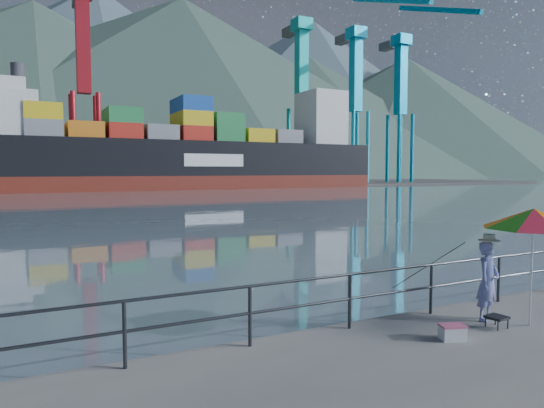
{
  "coord_description": "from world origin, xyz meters",
  "views": [
    {
      "loc": [
        -4.2,
        -5.42,
        2.9
      ],
      "look_at": [
        1.58,
        6.0,
        2.0
      ],
      "focal_mm": 32.0,
      "sensor_mm": 36.0,
      "label": 1
    }
  ],
  "objects": [
    {
      "name": "container_stacks",
      "position": [
        34.56,
        93.42,
        3.18
      ],
      "size": [
        58.0,
        5.4,
        7.8
      ],
      "color": "#267F3F",
      "rests_on": "ground"
    },
    {
      "name": "folding_stool",
      "position": [
        3.43,
        0.49,
        0.12
      ],
      "size": [
        0.37,
        0.37,
        0.22
      ],
      "color": "black",
      "rests_on": "ground"
    },
    {
      "name": "cooler_bag",
      "position": [
        2.21,
        0.41,
        0.12
      ],
      "size": [
        0.47,
        0.39,
        0.23
      ],
      "primitive_type": "cube",
      "rotation": [
        0.0,
        0.0,
        -0.36
      ],
      "color": "silver",
      "rests_on": "ground"
    },
    {
      "name": "container_ship",
      "position": [
        24.37,
        73.37,
        5.82
      ],
      "size": [
        61.45,
        10.24,
        18.1
      ],
      "color": "maroon",
      "rests_on": "ground"
    },
    {
      "name": "beach_umbrella",
      "position": [
        4.08,
        0.3,
        2.01
      ],
      "size": [
        2.27,
        2.27,
        2.19
      ],
      "color": "white",
      "rests_on": "ground"
    },
    {
      "name": "harbor_water",
      "position": [
        0.0,
        130.0,
        0.0
      ],
      "size": [
        500.0,
        280.0,
        0.0
      ],
      "primitive_type": "cube",
      "color": "slate",
      "rests_on": "ground"
    },
    {
      "name": "guardrail",
      "position": [
        0.0,
        1.7,
        0.52
      ],
      "size": [
        22.0,
        0.06,
        1.03
      ],
      "color": "#2D3033",
      "rests_on": "ground"
    },
    {
      "name": "port_cranes",
      "position": [
        31.0,
        84.0,
        16.0
      ],
      "size": [
        116.0,
        28.0,
        38.4
      ],
      "color": "#AF243A",
      "rests_on": "ground"
    },
    {
      "name": "mountains",
      "position": [
        38.82,
        207.75,
        35.55
      ],
      "size": [
        600.0,
        332.8,
        80.0
      ],
      "color": "#385147",
      "rests_on": "ground"
    },
    {
      "name": "fisherman",
      "position": [
        3.66,
        0.89,
        0.77
      ],
      "size": [
        0.64,
        0.51,
        1.53
      ],
      "primitive_type": "imported",
      "rotation": [
        0.0,
        0.0,
        0.28
      ],
      "color": "navy",
      "rests_on": "ground"
    },
    {
      "name": "fishing_rod",
      "position": [
        3.13,
        1.97,
        0.0
      ],
      "size": [
        0.25,
        1.77,
        1.26
      ],
      "primitive_type": "cylinder",
      "rotation": [
        0.96,
        0.0,
        0.13
      ],
      "color": "black",
      "rests_on": "ground"
    },
    {
      "name": "far_dock",
      "position": [
        10.0,
        93.0,
        0.0
      ],
      "size": [
        200.0,
        40.0,
        0.4
      ],
      "primitive_type": "cube",
      "color": "#514F4C",
      "rests_on": "ground"
    }
  ]
}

